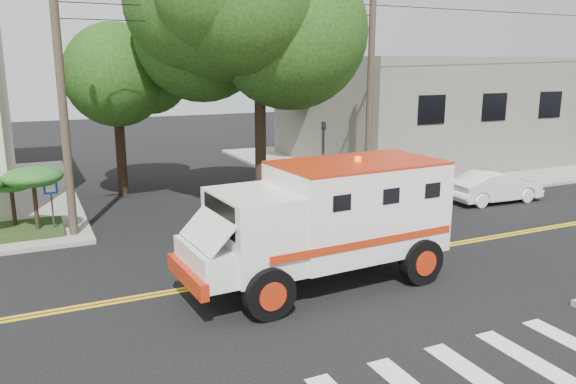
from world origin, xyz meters
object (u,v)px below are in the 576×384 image
armored_truck (328,216)px  pedestrian_a (338,178)px  pedestrian_b (392,177)px  parked_sedan (495,186)px

armored_truck → pedestrian_a: bearing=54.9°
armored_truck → pedestrian_b: bearing=41.0°
armored_truck → parked_sedan: armored_truck is taller
parked_sedan → pedestrian_b: bearing=69.0°
armored_truck → parked_sedan: bearing=20.8°
parked_sedan → pedestrian_a: 6.74m
armored_truck → pedestrian_a: (5.21, 8.44, -0.95)m
parked_sedan → pedestrian_a: (-5.74, 3.53, 0.23)m
parked_sedan → armored_truck: bearing=117.1°
pedestrian_a → pedestrian_b: bearing=91.0°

